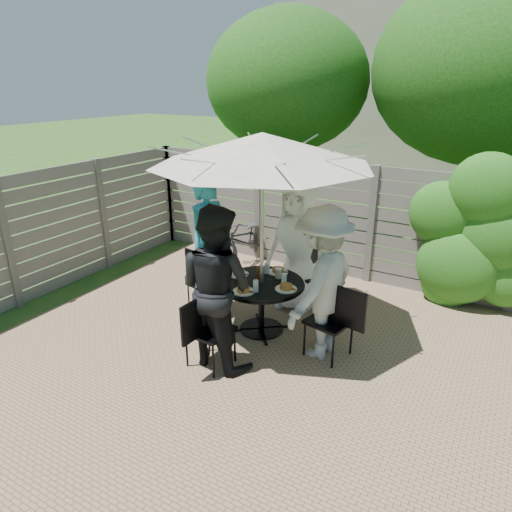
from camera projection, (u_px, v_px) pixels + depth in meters
The scene contains 22 objects.
backyard_envelope at pixel (463, 96), 12.17m from camera, with size 60.00×60.00×5.00m.
patio_table at pixel (261, 297), 5.68m from camera, with size 1.16×1.16×0.69m.
umbrella at pixel (262, 149), 5.03m from camera, with size 2.82×2.82×2.47m.
chair_back at pixel (302, 284), 6.47m from camera, with size 0.50×0.73×0.99m.
person_back at pixel (298, 247), 6.15m from camera, with size 0.88×0.58×1.81m, color white.
chair_left at pixel (205, 293), 6.31m from camera, with size 0.63×0.47×0.82m.
person_left at pixel (211, 247), 5.97m from camera, with size 0.70×0.46×1.93m, color teal.
chair_front at pixel (210, 345), 5.04m from camera, with size 0.47×0.67×0.91m.
person_front at pixel (216, 287), 4.91m from camera, with size 0.90×0.70×1.84m, color black.
chair_right at pixel (329, 335), 5.22m from camera, with size 0.70×0.53×0.93m.
person_right at pixel (322, 283), 5.07m from camera, with size 1.15×0.66×1.79m, color #AAA8A6.
plate_back at pixel (278, 271), 5.87m from camera, with size 0.26×0.26×0.06m.
plate_left at pixel (239, 273), 5.80m from camera, with size 0.26×0.26×0.06m.
plate_front at pixel (243, 290), 5.33m from camera, with size 0.26×0.26×0.06m.
plate_right at pixel (286, 288), 5.40m from camera, with size 0.26×0.26×0.06m.
glass_back at pixel (267, 268), 5.84m from camera, with size 0.07×0.07×0.14m, color silver.
glass_left at pixel (240, 274), 5.65m from camera, with size 0.07×0.07×0.14m, color silver.
glass_front at pixel (256, 286), 5.33m from camera, with size 0.07×0.07×0.14m, color silver.
glass_right at pixel (284, 279), 5.52m from camera, with size 0.07×0.07×0.14m, color silver.
syrup_jug at pixel (260, 273), 5.65m from camera, with size 0.09×0.09×0.16m, color #59280C.
coffee_cup at pixel (278, 274), 5.70m from camera, with size 0.08×0.08×0.12m, color #C6B293.
bicycle at pixel (246, 240), 7.75m from camera, with size 0.61×1.74×0.91m, color #333338.
Camera 1 is at (1.84, -3.63, 3.01)m, focal length 32.00 mm.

